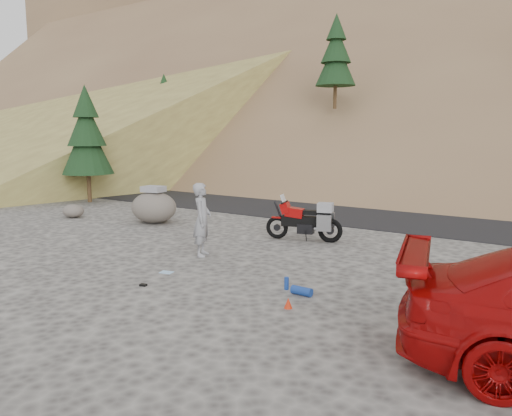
{
  "coord_description": "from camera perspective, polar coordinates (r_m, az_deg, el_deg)",
  "views": [
    {
      "loc": [
        7.48,
        -8.91,
        2.93
      ],
      "look_at": [
        -0.1,
        1.74,
        1.0
      ],
      "focal_mm": 35.0,
      "sensor_mm": 36.0,
      "label": 1
    }
  ],
  "objects": [
    {
      "name": "gear_blue_mat",
      "position": [
        9.33,
        5.24,
        -9.42
      ],
      "size": [
        0.4,
        0.16,
        0.16
      ],
      "primitive_type": "cylinder",
      "rotation": [
        0.0,
        1.57,
        -0.01
      ],
      "color": "navy",
      "rests_on": "ground"
    },
    {
      "name": "gear_funnel",
      "position": [
        8.65,
        3.7,
        -10.78
      ],
      "size": [
        0.18,
        0.18,
        0.18
      ],
      "primitive_type": "cone",
      "rotation": [
        0.0,
        0.0,
        0.29
      ],
      "color": "red",
      "rests_on": "ground"
    },
    {
      "name": "ground",
      "position": [
        11.99,
        -4.47,
        -5.77
      ],
      "size": [
        140.0,
        140.0,
        0.0
      ],
      "primitive_type": "plane",
      "color": "#454240",
      "rests_on": "ground"
    },
    {
      "name": "road",
      "position": [
        19.63,
        12.62,
        -0.39
      ],
      "size": [
        120.0,
        7.0,
        0.05
      ],
      "primitive_type": "cube",
      "color": "black",
      "rests_on": "ground"
    },
    {
      "name": "boulder",
      "position": [
        16.97,
        -11.59,
        0.12
      ],
      "size": [
        1.64,
        1.4,
        1.22
      ],
      "rotation": [
        0.0,
        0.0,
        -0.02
      ],
      "color": "#5A544D",
      "rests_on": "ground"
    },
    {
      "name": "conifer_verge",
      "position": [
        22.83,
        -18.79,
        7.87
      ],
      "size": [
        2.2,
        2.2,
        5.04
      ],
      "color": "#3D2816",
      "rests_on": "ground"
    },
    {
      "name": "small_rock",
      "position": [
        18.9,
        -20.15,
        -0.31
      ],
      "size": [
        0.97,
        0.92,
        0.47
      ],
      "rotation": [
        0.0,
        0.0,
        -0.32
      ],
      "color": "#5A544D",
      "rests_on": "ground"
    },
    {
      "name": "gear_bottle",
      "position": [
        9.63,
        3.51,
        -8.59
      ],
      "size": [
        0.11,
        0.11,
        0.24
      ],
      "primitive_type": "cylinder",
      "rotation": [
        0.0,
        0.0,
        0.28
      ],
      "color": "navy",
      "rests_on": "ground"
    },
    {
      "name": "motorcycle",
      "position": [
        13.89,
        5.86,
        -1.5
      ],
      "size": [
        2.12,
        1.0,
        1.3
      ],
      "rotation": [
        0.0,
        0.0,
        0.3
      ],
      "color": "black",
      "rests_on": "ground"
    },
    {
      "name": "gear_blue_cloth",
      "position": [
        10.94,
        -10.2,
        -7.24
      ],
      "size": [
        0.31,
        0.26,
        0.01
      ],
      "primitive_type": "cube",
      "rotation": [
        0.0,
        0.0,
        0.25
      ],
      "color": "#9AC6EF",
      "rests_on": "ground"
    },
    {
      "name": "man",
      "position": [
        12.31,
        -6.11,
        -5.42
      ],
      "size": [
        0.69,
        0.78,
        1.78
      ],
      "primitive_type": "imported",
      "rotation": [
        0.0,
        0.0,
        2.07
      ],
      "color": "gray",
      "rests_on": "ground"
    },
    {
      "name": "gear_glove_a",
      "position": [
        10.1,
        -12.76,
        -8.58
      ],
      "size": [
        0.16,
        0.13,
        0.04
      ],
      "primitive_type": "cube",
      "rotation": [
        0.0,
        0.0,
        0.32
      ],
      "color": "black",
      "rests_on": "ground"
    }
  ]
}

